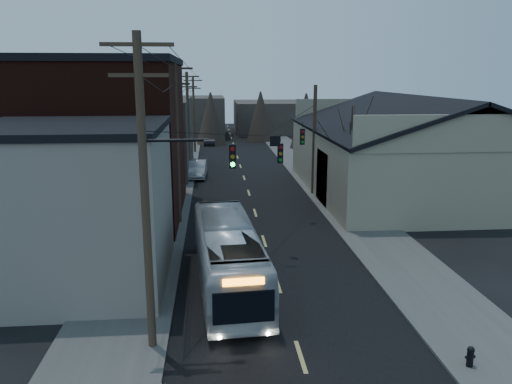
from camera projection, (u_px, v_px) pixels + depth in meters
road_surface at (246, 182)px, 43.85m from camera, size 9.00×110.00×0.02m
sidewalk_left at (171, 183)px, 43.29m from camera, size 4.00×110.00×0.12m
sidewalk_right at (318, 181)px, 44.38m from camera, size 4.00×110.00×0.12m
building_clapboard at (73, 208)px, 21.92m from camera, size 8.00×8.00×7.00m
building_brick at (101, 142)px, 32.17m from camera, size 10.00×12.00×10.00m
building_left_far at (143, 136)px, 48.07m from camera, size 9.00×14.00×7.00m
warehouse at (413, 159)px, 39.48m from camera, size 16.16×20.60×7.73m
building_far_left at (191, 117)px, 76.61m from camera, size 10.00×12.00×6.00m
building_far_right at (272, 117)px, 82.67m from camera, size 12.00×14.00×5.00m
bare_tree at (350, 160)px, 33.88m from camera, size 0.40×0.40×7.20m
utility_lines at (208, 134)px, 36.78m from camera, size 11.24×45.28×10.50m
bus at (228, 255)px, 21.93m from camera, size 3.21×10.69×2.94m
parked_car at (197, 169)px, 45.88m from camera, size 1.82×4.75×1.55m
fire_hydrant at (470, 356)px, 15.89m from camera, size 0.32×0.23×0.68m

